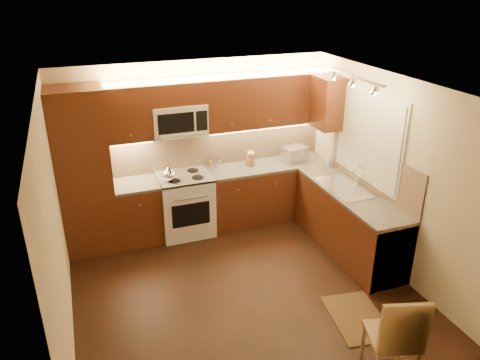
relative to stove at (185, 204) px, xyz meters
name	(u,v)px	position (x,y,z in m)	size (l,w,h in m)	color
floor	(244,291)	(0.30, -1.68, -0.46)	(4.00, 4.00, 0.01)	black
ceiling	(245,90)	(0.30, -1.68, 2.04)	(4.00, 4.00, 0.01)	beige
wall_back	(197,145)	(0.30, 0.32, 0.79)	(4.00, 0.01, 2.50)	beige
wall_front	(338,311)	(0.30, -3.67, 0.79)	(4.00, 0.01, 2.50)	beige
wall_left	(55,231)	(-1.70, -1.68, 0.79)	(0.01, 4.00, 2.50)	beige
wall_right	(393,176)	(2.30, -1.68, 0.79)	(0.01, 4.00, 2.50)	beige
pantry	(84,173)	(-1.35, 0.02, 0.69)	(0.70, 0.60, 2.30)	#401A0D
base_cab_back_left	(138,213)	(-0.69, 0.02, -0.03)	(0.62, 0.60, 0.86)	#401A0D
counter_back_left	(136,184)	(-0.69, 0.02, 0.42)	(0.62, 0.60, 0.04)	#3D3A38
base_cab_back_right	(268,192)	(1.34, 0.02, -0.03)	(1.92, 0.60, 0.86)	#401A0D
counter_back_right	(268,166)	(1.34, 0.02, 0.42)	(1.92, 0.60, 0.04)	#3D3A38
base_cab_right	(349,223)	(2.00, -1.28, -0.03)	(0.60, 2.00, 0.86)	#401A0D
counter_right	(352,193)	(2.00, -1.28, 0.42)	(0.60, 2.00, 0.04)	#3D3A38
dishwasher	(379,248)	(2.00, -1.98, -0.03)	(0.58, 0.60, 0.84)	silver
backsplash_back	(220,145)	(0.65, 0.31, 0.74)	(3.30, 0.02, 0.60)	tan
backsplash_right	(373,168)	(2.29, -1.28, 0.74)	(0.02, 2.00, 0.60)	tan
upper_cab_back_left	(127,113)	(-0.69, 0.15, 1.42)	(0.62, 0.35, 0.75)	#401A0D
upper_cab_back_right	(267,100)	(1.34, 0.15, 1.42)	(1.92, 0.35, 0.75)	#401A0D
upper_cab_bridge	(177,93)	(0.00, 0.15, 1.63)	(0.76, 0.35, 0.31)	#401A0D
upper_cab_right_corner	(328,102)	(2.12, -0.28, 1.42)	(0.35, 0.50, 0.75)	#401A0D
stove	(185,204)	(0.00, 0.00, 0.00)	(0.76, 0.65, 0.92)	silver
microwave	(179,120)	(0.00, 0.14, 1.26)	(0.76, 0.38, 0.44)	silver
window_frame	(369,137)	(2.29, -1.12, 1.14)	(0.03, 1.44, 1.24)	silver
window_blinds	(368,137)	(2.27, -1.12, 1.14)	(0.02, 1.36, 1.16)	silver
sink	(346,183)	(2.00, -1.12, 0.52)	(0.52, 0.86, 0.15)	silver
faucet	(358,176)	(2.18, -1.12, 0.59)	(0.20, 0.04, 0.30)	silver
track_light_bar	(354,76)	(1.85, -1.27, 2.00)	(0.04, 1.20, 0.03)	silver
kettle	(169,173)	(-0.23, -0.11, 0.58)	(0.20, 0.20, 0.23)	silver
toaster_oven	(294,154)	(1.78, 0.05, 0.55)	(0.37, 0.28, 0.22)	silver
knife_block	(251,159)	(1.08, 0.11, 0.54)	(0.09, 0.15, 0.20)	#A87C4C
spice_jar_a	(219,162)	(0.62, 0.26, 0.49)	(0.04, 0.04, 0.10)	silver
spice_jar_b	(211,164)	(0.48, 0.23, 0.49)	(0.04, 0.04, 0.11)	olive
spice_jar_c	(216,166)	(0.54, 0.15, 0.49)	(0.04, 0.04, 0.10)	silver
spice_jar_d	(247,161)	(1.03, 0.13, 0.49)	(0.04, 0.04, 0.10)	brown
soap_bottle	(329,159)	(2.18, -0.34, 0.54)	(0.09, 0.09, 0.20)	silver
rug	(357,317)	(1.34, -2.58, -0.45)	(0.57, 0.85, 0.01)	black
dining_chair	(393,334)	(1.14, -3.38, 0.05)	(0.45, 0.45, 1.01)	#A87C4C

